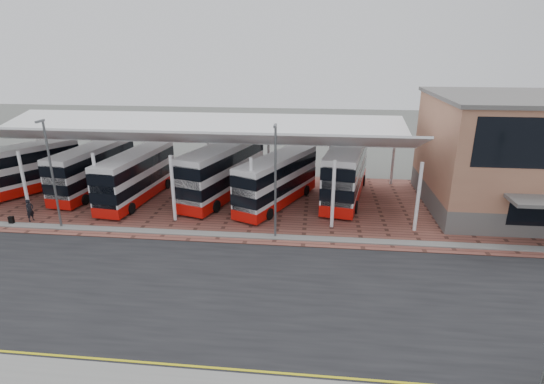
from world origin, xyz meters
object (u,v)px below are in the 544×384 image
object	(u,v)px
pedestrian	(30,210)
bus_4	(277,181)
bus_1	(93,169)
bus_5	(346,172)
bus_0	(17,172)
bus_3	(223,172)
bus_2	(137,176)

from	to	relation	value
pedestrian	bus_4	bearing A→B (deg)	-56.55
bus_1	bus_5	bearing A→B (deg)	9.05
bus_1	bus_4	size ratio (longest dim) A/B	1.03
bus_0	bus_1	size ratio (longest dim) A/B	0.99
bus_4	pedestrian	size ratio (longest dim) A/B	5.90
bus_3	pedestrian	bearing A→B (deg)	-135.32
bus_2	bus_3	size ratio (longest dim) A/B	0.90
bus_2	bus_4	xyz separation A→B (m)	(12.17, 0.09, 0.00)
bus_3	bus_5	xyz separation A→B (m)	(10.70, 1.02, 0.03)
bus_2	bus_5	xyz separation A→B (m)	(17.99, 2.53, 0.26)
bus_0	bus_1	world-z (taller)	bus_0
bus_0	pedestrian	distance (m)	7.42
bus_1	pedestrian	world-z (taller)	bus_1
bus_0	bus_5	bearing A→B (deg)	36.34
pedestrian	bus_5	bearing A→B (deg)	-55.13
bus_4	bus_1	bearing A→B (deg)	-160.71
bus_4	bus_5	distance (m)	6.32
bus_0	bus_2	world-z (taller)	bus_0
bus_0	bus_4	bearing A→B (deg)	31.59
bus_3	bus_0	bearing A→B (deg)	-158.05
bus_1	bus_4	bearing A→B (deg)	1.65
bus_0	pedestrian	size ratio (longest dim) A/B	5.97
bus_2	bus_5	bearing A→B (deg)	14.37
bus_5	pedestrian	xyz separation A→B (m)	(-24.26, -8.05, -1.47)
bus_1	bus_5	xyz separation A→B (m)	(22.72, 0.96, 0.24)
bus_1	bus_2	bearing A→B (deg)	-11.70
bus_0	bus_3	distance (m)	18.39
bus_4	pedestrian	distance (m)	19.32
bus_5	pedestrian	world-z (taller)	bus_5
bus_2	bus_5	world-z (taller)	bus_5
bus_2	bus_0	bearing A→B (deg)	-173.69
bus_1	bus_2	xyz separation A→B (m)	(4.73, -1.57, -0.03)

